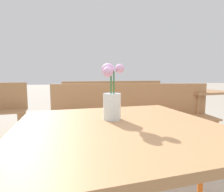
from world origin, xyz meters
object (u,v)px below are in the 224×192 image
table_front (119,144)px  flower_vase (112,98)px  table_back (198,99)px  bench_middle (114,100)px  bench_near (133,114)px

table_front → flower_vase: size_ratio=3.34×
table_back → flower_vase: bearing=-139.6°
flower_vase → table_back: flower_vase is taller
table_front → table_back: size_ratio=1.19×
table_front → bench_middle: 2.69m
bench_near → flower_vase: bearing=-114.9°
table_front → bench_middle: (0.61, 2.62, -0.15)m
table_front → table_back: bearing=42.6°
bench_near → bench_middle: (0.09, 1.38, 0.00)m
bench_middle → table_front: bearing=-103.0°
table_front → table_back: table_back is taller
flower_vase → table_back: 2.22m
table_front → table_back: 2.27m
table_front → flower_vase: (-0.01, 0.10, 0.20)m
table_front → bench_middle: bearing=77.0°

